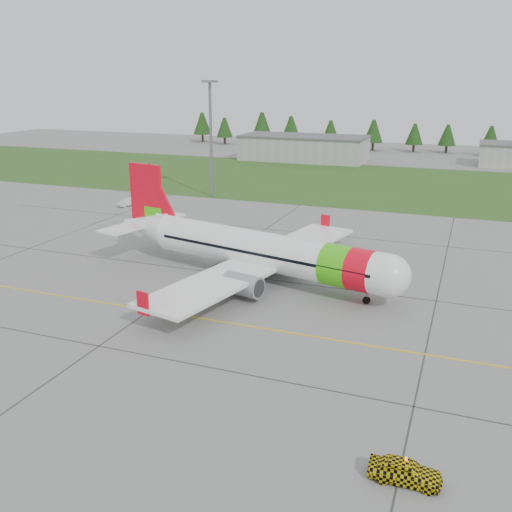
% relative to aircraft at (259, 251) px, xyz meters
% --- Properties ---
extents(ground, '(320.00, 320.00, 0.00)m').
position_rel_aircraft_xyz_m(ground, '(8.49, -19.78, -3.22)').
color(ground, gray).
rests_on(ground, ground).
extents(aircraft, '(36.42, 34.17, 11.17)m').
position_rel_aircraft_xyz_m(aircraft, '(0.00, 0.00, 0.00)').
color(aircraft, white).
rests_on(aircraft, ground).
extents(follow_me_car, '(1.37, 1.61, 3.95)m').
position_rel_aircraft_xyz_m(follow_me_car, '(18.80, -27.50, -1.25)').
color(follow_me_car, yellow).
rests_on(follow_me_car, ground).
extents(service_van, '(1.80, 1.76, 3.98)m').
position_rel_aircraft_xyz_m(service_van, '(-33.69, 26.41, -1.23)').
color(service_van, silver).
rests_on(service_van, ground).
extents(grass_strip, '(320.00, 50.00, 0.03)m').
position_rel_aircraft_xyz_m(grass_strip, '(8.49, 62.22, -3.21)').
color(grass_strip, '#30561E').
rests_on(grass_strip, ground).
extents(taxi_guideline, '(120.00, 0.25, 0.02)m').
position_rel_aircraft_xyz_m(taxi_guideline, '(8.49, -11.78, -3.21)').
color(taxi_guideline, gold).
rests_on(taxi_guideline, ground).
extents(hangar_west, '(32.00, 14.00, 6.00)m').
position_rel_aircraft_xyz_m(hangar_west, '(-21.51, 90.22, -0.22)').
color(hangar_west, '#A8A8A3').
rests_on(hangar_west, ground).
extents(floodlight_mast, '(0.50, 0.50, 20.00)m').
position_rel_aircraft_xyz_m(floodlight_mast, '(-23.51, 38.22, 6.78)').
color(floodlight_mast, slate).
rests_on(floodlight_mast, ground).
extents(treeline, '(160.00, 8.00, 10.00)m').
position_rel_aircraft_xyz_m(treeline, '(8.49, 118.22, 1.78)').
color(treeline, '#1C3F14').
rests_on(treeline, ground).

